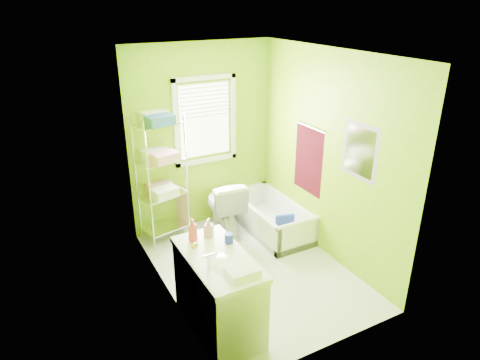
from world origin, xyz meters
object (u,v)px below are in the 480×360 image
bathtub (272,222)px  wire_shelf_unit (162,164)px  vanity (219,290)px  toilet (224,206)px

bathtub → wire_shelf_unit: bearing=157.9°
bathtub → vanity: (-1.50, -1.40, 0.30)m
vanity → wire_shelf_unit: wire_shelf_unit is taller
bathtub → toilet: toilet is taller
bathtub → vanity: 2.07m
toilet → vanity: (-0.89, -1.70, 0.03)m
toilet → wire_shelf_unit: size_ratio=0.46×
vanity → bathtub: bearing=42.9°
bathtub → wire_shelf_unit: (-1.39, 0.56, 0.94)m
toilet → wire_shelf_unit: wire_shelf_unit is taller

